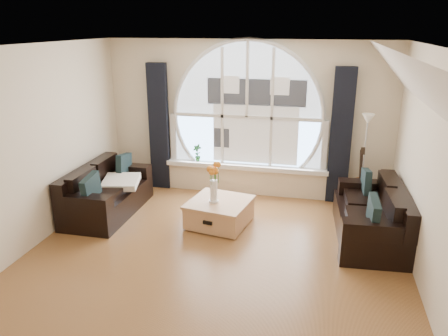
{
  "coord_description": "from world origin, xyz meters",
  "views": [
    {
      "loc": [
        1.25,
        -4.66,
        2.95
      ],
      "look_at": [
        0.0,
        0.9,
        1.05
      ],
      "focal_mm": 34.99,
      "sensor_mm": 36.0,
      "label": 1
    }
  ],
  "objects_px": {
    "coffee_chest": "(219,211)",
    "sofa_right": "(371,213)",
    "sofa_left": "(107,190)",
    "potted_plant": "(197,153)",
    "guitar": "(360,176)",
    "floor_lamp": "(363,163)",
    "vase_flowers": "(214,178)"
  },
  "relations": [
    {
      "from": "coffee_chest",
      "to": "sofa_right",
      "type": "bearing_deg",
      "value": 10.8
    },
    {
      "from": "coffee_chest",
      "to": "sofa_left",
      "type": "bearing_deg",
      "value": -170.95
    },
    {
      "from": "sofa_left",
      "to": "sofa_right",
      "type": "bearing_deg",
      "value": 0.02
    },
    {
      "from": "sofa_left",
      "to": "sofa_right",
      "type": "relative_size",
      "value": 0.98
    },
    {
      "from": "sofa_right",
      "to": "potted_plant",
      "type": "relative_size",
      "value": 5.58
    },
    {
      "from": "sofa_left",
      "to": "coffee_chest",
      "type": "xyz_separation_m",
      "value": [
        1.87,
        -0.04,
        -0.19
      ]
    },
    {
      "from": "sofa_right",
      "to": "coffee_chest",
      "type": "distance_m",
      "value": 2.21
    },
    {
      "from": "sofa_right",
      "to": "guitar",
      "type": "distance_m",
      "value": 1.2
    },
    {
      "from": "floor_lamp",
      "to": "guitar",
      "type": "bearing_deg",
      "value": 107.33
    },
    {
      "from": "sofa_right",
      "to": "guitar",
      "type": "height_order",
      "value": "guitar"
    },
    {
      "from": "guitar",
      "to": "potted_plant",
      "type": "distance_m",
      "value": 2.85
    },
    {
      "from": "sofa_left",
      "to": "potted_plant",
      "type": "relative_size",
      "value": 5.46
    },
    {
      "from": "sofa_right",
      "to": "guitar",
      "type": "xyz_separation_m",
      "value": [
        -0.09,
        1.19,
        0.13
      ]
    },
    {
      "from": "potted_plant",
      "to": "sofa_left",
      "type": "bearing_deg",
      "value": -130.44
    },
    {
      "from": "sofa_right",
      "to": "coffee_chest",
      "type": "relative_size",
      "value": 2.01
    },
    {
      "from": "sofa_right",
      "to": "guitar",
      "type": "bearing_deg",
      "value": 90.81
    },
    {
      "from": "vase_flowers",
      "to": "floor_lamp",
      "type": "bearing_deg",
      "value": 28.21
    },
    {
      "from": "vase_flowers",
      "to": "potted_plant",
      "type": "height_order",
      "value": "vase_flowers"
    },
    {
      "from": "sofa_right",
      "to": "vase_flowers",
      "type": "xyz_separation_m",
      "value": [
        -2.27,
        -0.09,
        0.38
      ]
    },
    {
      "from": "sofa_left",
      "to": "guitar",
      "type": "height_order",
      "value": "guitar"
    },
    {
      "from": "sofa_left",
      "to": "floor_lamp",
      "type": "bearing_deg",
      "value": 15.38
    },
    {
      "from": "sofa_right",
      "to": "sofa_left",
      "type": "bearing_deg",
      "value": 176.22
    },
    {
      "from": "sofa_left",
      "to": "sofa_right",
      "type": "height_order",
      "value": "sofa_right"
    },
    {
      "from": "vase_flowers",
      "to": "floor_lamp",
      "type": "distance_m",
      "value": 2.51
    },
    {
      "from": "sofa_right",
      "to": "coffee_chest",
      "type": "height_order",
      "value": "sofa_right"
    },
    {
      "from": "vase_flowers",
      "to": "guitar",
      "type": "relative_size",
      "value": 0.66
    },
    {
      "from": "guitar",
      "to": "potted_plant",
      "type": "bearing_deg",
      "value": 166.71
    },
    {
      "from": "sofa_left",
      "to": "floor_lamp",
      "type": "relative_size",
      "value": 1.08
    },
    {
      "from": "sofa_left",
      "to": "coffee_chest",
      "type": "distance_m",
      "value": 1.88
    },
    {
      "from": "sofa_right",
      "to": "vase_flowers",
      "type": "height_order",
      "value": "vase_flowers"
    },
    {
      "from": "sofa_left",
      "to": "guitar",
      "type": "distance_m",
      "value": 4.15
    },
    {
      "from": "sofa_right",
      "to": "floor_lamp",
      "type": "xyz_separation_m",
      "value": [
        -0.06,
        1.1,
        0.4
      ]
    }
  ]
}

